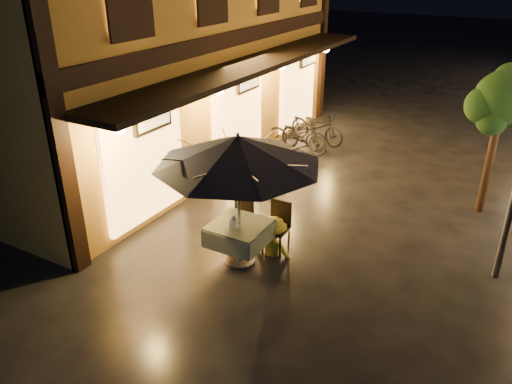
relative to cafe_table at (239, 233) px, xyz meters
The scene contains 15 objects.
ground 1.27m from the cafe_table, 10.83° to the right, with size 90.00×90.00×0.00m, color black.
west_building 6.74m from the cafe_table, 140.60° to the left, with size 5.90×11.40×7.40m.
street_tree 5.85m from the cafe_table, 50.65° to the left, with size 1.43×1.20×3.15m.
cafe_table is the anchor object (origin of this frame).
patio_umbrella 1.56m from the cafe_table, 90.00° to the right, with size 2.87×2.87×2.46m.
cafe_chair_left 0.84m from the cafe_table, 118.51° to the left, with size 0.42×0.42×0.97m.
cafe_chair_right 0.84m from the cafe_table, 61.49° to the left, with size 0.42×0.42×0.97m.
table_lantern 0.38m from the cafe_table, 90.00° to the right, with size 0.16×0.16×0.25m.
person_orange 0.64m from the cafe_table, 125.21° to the left, with size 0.69×0.54×1.42m, color #DB5E22.
person_yellow 0.70m from the cafe_table, 55.60° to the left, with size 0.92×0.53×1.42m, color yellow.
bicycle_0 3.57m from the cafe_table, 117.27° to the left, with size 0.64×1.82×0.96m, color black.
bicycle_1 3.97m from the cafe_table, 111.83° to the left, with size 0.41×1.47×0.88m, color black.
bicycle_2 6.07m from the cafe_table, 105.78° to the left, with size 0.61×1.74×0.91m, color black.
bicycle_3 5.90m from the cafe_table, 103.50° to the left, with size 0.46×1.61×0.97m, color black.
bicycle_4 6.79m from the cafe_table, 101.58° to the left, with size 0.65×1.87×0.98m, color black.
Camera 1 is at (2.94, -6.32, 5.03)m, focal length 35.00 mm.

